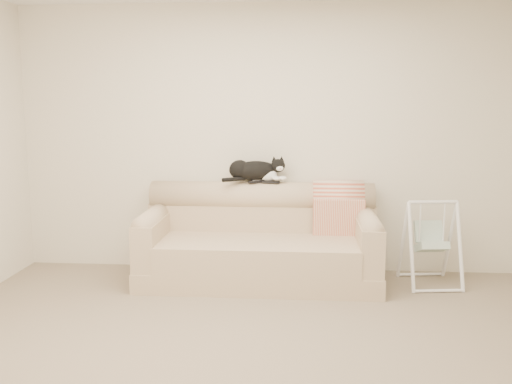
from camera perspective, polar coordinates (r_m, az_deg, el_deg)
ground_plane at (r=3.96m, az=0.12°, el=-15.96°), size 5.00×5.00×0.00m
room_shell at (r=3.59m, az=0.12°, el=6.68°), size 5.04×4.04×2.60m
sofa at (r=5.37m, az=0.38°, el=-5.17°), size 2.20×0.93×0.90m
remote_a at (r=5.49m, az=0.13°, el=1.09°), size 0.18×0.13×0.03m
remote_b at (r=5.47m, az=1.51°, el=1.03°), size 0.17×0.06×0.02m
tuxedo_cat at (r=5.49m, az=-0.07°, el=2.18°), size 0.62×0.35×0.25m
throw_blanket at (r=5.52m, az=8.20°, el=-0.91°), size 0.48×0.38×0.58m
baby_swing at (r=5.48m, az=17.08°, el=-4.84°), size 0.54×0.57×0.79m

